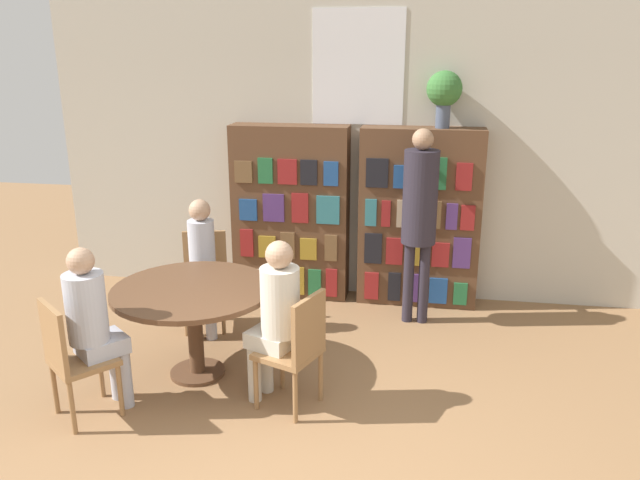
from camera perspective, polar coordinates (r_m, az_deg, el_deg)
wall_back at (r=6.43m, az=3.39°, el=7.95°), size 6.40×0.07×3.00m
bookshelf_left at (r=6.47m, az=-2.70°, el=2.50°), size 1.20×0.34×1.80m
bookshelf_right at (r=6.33m, az=9.04°, el=1.98°), size 1.20×0.34×1.80m
flower_vase at (r=6.14m, az=11.29°, el=13.18°), size 0.34×0.34×0.53m
reading_table at (r=5.00m, az=-11.51°, el=-5.53°), size 1.26×1.26×0.75m
chair_near_camera at (r=4.71m, az=-21.77°, el=-9.74°), size 0.56×0.56×0.89m
chair_left_side at (r=5.94m, az=-10.47°, el=-3.14°), size 0.49×0.49×0.89m
chair_far_side at (r=4.51m, az=-2.12°, el=-9.66°), size 0.52×0.52×0.89m
seated_reader_left at (r=5.70m, az=-10.74°, el=-1.81°), size 0.31×0.38×1.26m
seated_reader_right at (r=4.50m, az=-4.05°, el=-6.55°), size 0.42×0.38×1.26m
seated_reader_back at (r=4.67m, az=-20.02°, el=-6.84°), size 0.42×0.42×1.25m
librarian_standing at (r=5.78m, az=9.12°, el=3.09°), size 0.32×0.59×1.85m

